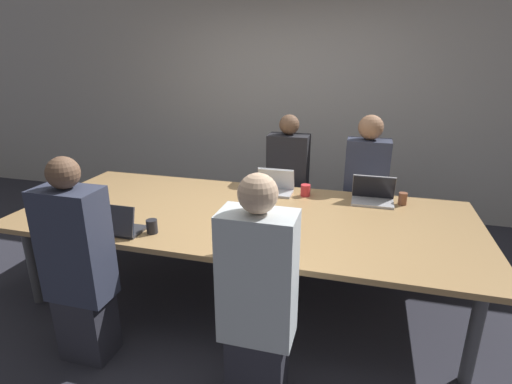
% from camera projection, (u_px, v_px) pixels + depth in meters
% --- Properties ---
extents(ground_plane, '(24.00, 24.00, 0.00)m').
position_uv_depth(ground_plane, '(246.00, 292.00, 3.41)').
color(ground_plane, '#2D2D38').
extents(curtain_wall, '(12.00, 0.06, 2.80)m').
position_uv_depth(curtain_wall, '(296.00, 99.00, 4.91)').
color(curtain_wall, '#BCB7B2').
rests_on(curtain_wall, ground_plane).
extents(conference_table, '(3.55, 1.51, 0.73)m').
position_uv_depth(conference_table, '(245.00, 219.00, 3.18)').
color(conference_table, tan).
rests_on(conference_table, ground_plane).
extents(laptop_far_center, '(0.33, 0.22, 0.22)m').
position_uv_depth(laptop_far_center, '(275.00, 186.00, 3.62)').
color(laptop_far_center, '#B7B7BC').
rests_on(laptop_far_center, conference_table).
extents(person_far_center, '(0.40, 0.24, 1.38)m').
position_uv_depth(person_far_center, '(288.00, 185.00, 4.07)').
color(person_far_center, '#2D2D38').
rests_on(person_far_center, ground_plane).
extents(cup_far_center, '(0.09, 0.09, 0.10)m').
position_uv_depth(cup_far_center, '(305.00, 190.00, 3.54)').
color(cup_far_center, red).
rests_on(cup_far_center, conference_table).
extents(laptop_near_midright, '(0.33, 0.25, 0.26)m').
position_uv_depth(laptop_near_midright, '(264.00, 238.00, 2.57)').
color(laptop_near_midright, '#333338').
rests_on(laptop_near_midright, conference_table).
extents(person_near_midright, '(0.40, 0.24, 1.38)m').
position_uv_depth(person_near_midright, '(258.00, 301.00, 2.14)').
color(person_near_midright, '#2D2D38').
rests_on(person_near_midright, ground_plane).
extents(laptop_near_left, '(0.32, 0.22, 0.22)m').
position_uv_depth(laptop_near_left, '(117.00, 225.00, 2.79)').
color(laptop_near_left, '#333338').
rests_on(laptop_near_left, conference_table).
extents(person_near_left, '(0.40, 0.24, 1.37)m').
position_uv_depth(person_near_left, '(78.00, 267.00, 2.50)').
color(person_near_left, '#2D2D38').
rests_on(person_near_left, ground_plane).
extents(cup_near_left, '(0.08, 0.08, 0.10)m').
position_uv_depth(cup_near_left, '(152.00, 226.00, 2.80)').
color(cup_near_left, '#232328').
rests_on(cup_near_left, conference_table).
extents(laptop_far_right, '(0.35, 0.23, 0.23)m').
position_uv_depth(laptop_far_right, '(373.00, 195.00, 3.38)').
color(laptop_far_right, '#B7B7BC').
rests_on(laptop_far_right, conference_table).
extents(person_far_right, '(0.40, 0.24, 1.41)m').
position_uv_depth(person_far_right, '(365.00, 190.00, 3.83)').
color(person_far_right, '#2D2D38').
rests_on(person_far_right, ground_plane).
extents(cup_far_right, '(0.07, 0.07, 0.10)m').
position_uv_depth(cup_far_right, '(403.00, 199.00, 3.33)').
color(cup_far_right, brown).
rests_on(cup_far_right, conference_table).
extents(stapler, '(0.10, 0.16, 0.05)m').
position_uv_depth(stapler, '(280.00, 217.00, 3.02)').
color(stapler, black).
rests_on(stapler, conference_table).
extents(notebook, '(0.23, 0.22, 0.02)m').
position_uv_depth(notebook, '(228.00, 220.00, 3.01)').
color(notebook, silver).
rests_on(notebook, conference_table).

